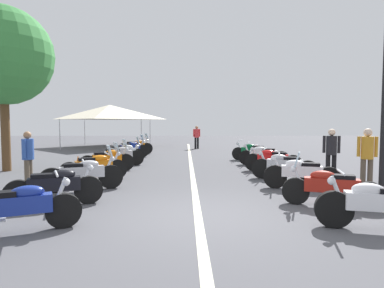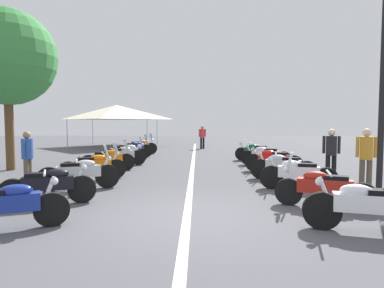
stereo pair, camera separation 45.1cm
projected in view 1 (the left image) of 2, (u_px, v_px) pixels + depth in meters
The scene contains 26 objects.
ground_plane at pixel (198, 216), 6.44m from camera, with size 80.00×80.00×0.00m, color #4C4C51.
lane_centre_stripe at pixel (192, 169), 13.14m from camera, with size 30.58×0.16×0.01m, color beige.
motorcycle_left_row_0 at pixel (17, 207), 5.43m from camera, with size 1.04×1.95×0.98m.
motorcycle_left_row_1 at pixel (55, 186), 7.20m from camera, with size 0.92×1.98×1.00m.
motorcycle_left_row_2 at pixel (83, 173), 8.87m from camera, with size 1.02×2.07×1.22m.
motorcycle_left_row_3 at pixel (95, 166), 10.43m from camera, with size 1.14×1.94×1.21m.
motorcycle_left_row_4 at pixel (108, 159), 12.29m from camera, with size 1.05×1.91×1.22m.
motorcycle_left_row_5 at pixel (119, 155), 13.85m from camera, with size 1.05×2.04×1.01m.
motorcycle_left_row_6 at pixel (124, 152), 15.50m from camera, with size 0.81×1.97×1.19m.
motorcycle_left_row_7 at pixel (130, 149), 17.27m from camera, with size 1.00×1.93×1.23m.
motorcycle_left_row_8 at pixel (136, 146), 18.94m from camera, with size 1.01×1.92×1.22m.
motorcycle_right_row_0 at pixel (378, 204), 5.56m from camera, with size 0.86×2.03×1.00m.
motorcycle_right_row_1 at pixel (330, 186), 7.16m from camera, with size 0.98×2.00×1.19m.
motorcycle_right_row_2 at pixel (301, 173), 9.03m from camera, with size 0.87×2.03×1.00m.
motorcycle_right_row_3 at pixel (284, 166), 10.56m from camera, with size 1.00×1.99×1.01m.
motorcycle_right_row_4 at pixel (272, 160), 12.24m from camera, with size 1.03×2.01×1.01m.
motorcycle_right_row_5 at pixel (263, 155), 14.12m from camera, with size 0.98×2.06×1.00m.
motorcycle_right_row_6 at pixel (253, 151), 15.84m from camera, with size 1.14×1.96×1.00m.
traffic_cone_0 at pixel (78, 164), 12.40m from camera, with size 0.36×0.36×0.61m.
traffic_cone_1 at pixel (275, 154), 16.00m from camera, with size 0.36×0.36×0.61m.
bystander_0 at pixel (197, 135), 23.13m from camera, with size 0.32×0.51×1.61m.
bystander_1 at pixel (367, 153), 9.11m from camera, with size 0.32×0.51×1.68m.
bystander_2 at pixel (28, 155), 9.38m from camera, with size 0.53×0.32×1.59m.
bystander_3 at pixel (331, 150), 10.46m from camera, with size 0.32×0.51×1.64m.
roadside_tree_0 at pixel (3, 56), 12.25m from camera, with size 3.66×3.66×6.17m.
event_tent at pixel (110, 112), 25.04m from camera, with size 6.16×6.16×3.20m.
Camera 1 is at (-6.34, 0.25, 1.84)m, focal length 30.73 mm.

